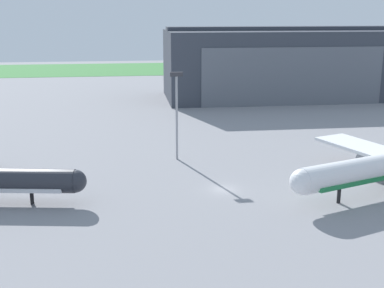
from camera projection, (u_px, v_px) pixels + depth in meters
The scene contains 4 objects.
ground_plane at pixel (223, 189), 81.85m from camera, with size 440.00×440.00×0.00m, color gray.
grass_field_strip at pixel (156, 69), 252.09m from camera, with size 440.00×56.00×0.08m, color #408140.
maintenance_hangar at pixel (279, 64), 165.92m from camera, with size 73.30×30.67×23.02m.
apron_light_mast at pixel (177, 108), 96.01m from camera, with size 2.40×0.50×16.85m.
Camera 1 is at (-14.96, -76.00, 27.90)m, focal length 47.53 mm.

